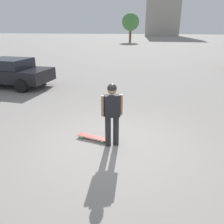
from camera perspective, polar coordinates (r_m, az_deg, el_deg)
ground_plane at (r=5.71m, az=0.00°, el=-8.55°), size 220.00×220.00×0.00m
person at (r=5.31m, az=0.00°, el=0.25°), size 0.49×0.34×1.62m
skateboard at (r=5.96m, az=-4.96°, el=-6.58°), size 0.92×0.36×0.08m
car_parked_near at (r=12.47m, az=-25.36°, el=9.42°), size 4.37×2.14×1.40m
building_block_distant at (r=91.29m, az=13.52°, el=26.28°), size 12.25×8.18×23.78m
tree_distant at (r=49.05m, az=4.87°, el=22.37°), size 3.56×3.56×5.79m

